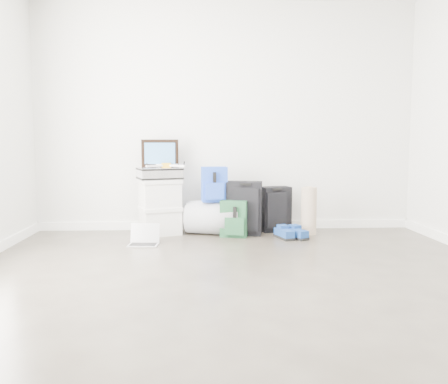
{
  "coord_description": "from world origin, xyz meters",
  "views": [
    {
      "loc": [
        -0.32,
        -3.19,
        1.05
      ],
      "look_at": [
        -0.05,
        1.9,
        0.52
      ],
      "focal_mm": 38.0,
      "sensor_mm": 36.0,
      "label": 1
    }
  ],
  "objects": [
    {
      "name": "drone",
      "position": [
        -0.69,
        2.18,
        0.79
      ],
      "size": [
        0.44,
        0.44,
        0.05
      ],
      "rotation": [
        0.0,
        0.0,
        0.02
      ],
      "color": "gold",
      "rests_on": "briefcase"
    },
    {
      "name": "boxes_stack",
      "position": [
        -0.77,
        2.2,
        0.32
      ],
      "size": [
        0.54,
        0.49,
        0.63
      ],
      "rotation": [
        0.0,
        0.0,
        0.36
      ],
      "color": "silver",
      "rests_on": "ground"
    },
    {
      "name": "laptop",
      "position": [
        -0.89,
        1.64,
        0.05
      ],
      "size": [
        0.32,
        0.24,
        0.21
      ],
      "rotation": [
        0.0,
        0.0,
        -0.09
      ],
      "color": "silver",
      "rests_on": "ground"
    },
    {
      "name": "briefcase",
      "position": [
        -0.77,
        2.2,
        0.7
      ],
      "size": [
        0.55,
        0.47,
        0.13
      ],
      "primitive_type": "cube",
      "rotation": [
        0.0,
        0.0,
        0.32
      ],
      "color": "#B2B2B7",
      "rests_on": "boxes_stack"
    },
    {
      "name": "green_backpack",
      "position": [
        0.06,
        2.01,
        0.2
      ],
      "size": [
        0.33,
        0.27,
        0.41
      ],
      "rotation": [
        0.0,
        0.0,
        -0.25
      ],
      "color": "#163D24",
      "rests_on": "ground"
    },
    {
      "name": "shoes",
      "position": [
        0.67,
        1.88,
        0.05
      ],
      "size": [
        0.36,
        0.32,
        0.1
      ],
      "rotation": [
        0.0,
        0.0,
        0.37
      ],
      "color": "black",
      "rests_on": "ground"
    },
    {
      "name": "blue_backpack",
      "position": [
        -0.15,
        2.14,
        0.57
      ],
      "size": [
        0.3,
        0.23,
        0.39
      ],
      "rotation": [
        0.0,
        0.0,
        0.12
      ],
      "color": "#1A28AC",
      "rests_on": "duffel_bag"
    },
    {
      "name": "room_envelope",
      "position": [
        0.0,
        0.02,
        1.72
      ],
      "size": [
        4.52,
        5.02,
        2.71
      ],
      "color": "silver",
      "rests_on": "ground"
    },
    {
      "name": "painting",
      "position": [
        -0.77,
        2.3,
        0.92
      ],
      "size": [
        0.42,
        0.05,
        0.32
      ],
      "rotation": [
        0.0,
        0.0,
        0.05
      ],
      "color": "black",
      "rests_on": "briefcase"
    },
    {
      "name": "duffel_bag",
      "position": [
        -0.15,
        2.17,
        0.19
      ],
      "size": [
        0.7,
        0.54,
        0.38
      ],
      "primitive_type": "cylinder",
      "rotation": [
        0.0,
        1.57,
        -0.29
      ],
      "color": "gray",
      "rests_on": "ground"
    },
    {
      "name": "carry_on",
      "position": [
        0.58,
        2.31,
        0.27
      ],
      "size": [
        0.38,
        0.29,
        0.53
      ],
      "rotation": [
        0.0,
        0.0,
        0.26
      ],
      "color": "black",
      "rests_on": "ground"
    },
    {
      "name": "ground",
      "position": [
        0.0,
        0.0,
        0.0
      ],
      "size": [
        5.0,
        5.0,
        0.0
      ],
      "primitive_type": "plane",
      "color": "#322B24",
      "rests_on": "ground"
    },
    {
      "name": "rolled_rug",
      "position": [
        0.93,
        2.13,
        0.27
      ],
      "size": [
        0.18,
        0.18,
        0.54
      ],
      "primitive_type": "cylinder",
      "color": "tan",
      "rests_on": "ground"
    },
    {
      "name": "large_suitcase",
      "position": [
        0.19,
        2.13,
        0.3
      ],
      "size": [
        0.43,
        0.32,
        0.61
      ],
      "rotation": [
        0.0,
        0.0,
        -0.19
      ],
      "color": "black",
      "rests_on": "ground"
    }
  ]
}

